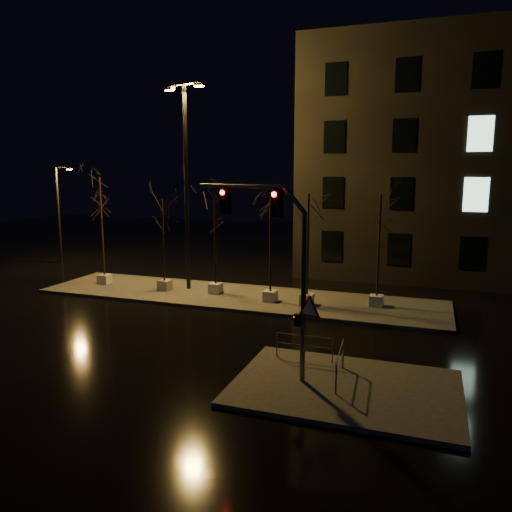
% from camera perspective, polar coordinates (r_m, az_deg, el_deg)
% --- Properties ---
extents(ground, '(90.00, 90.00, 0.00)m').
position_cam_1_polar(ground, '(21.91, -8.16, -8.51)').
color(ground, black).
rests_on(ground, ground).
extents(median, '(22.00, 5.00, 0.15)m').
position_cam_1_polar(median, '(27.12, -2.27, -4.67)').
color(median, '#474540').
rests_on(median, ground).
extents(sidewalk_corner, '(7.00, 5.00, 0.15)m').
position_cam_1_polar(sidewalk_corner, '(16.50, 10.19, -14.58)').
color(sidewalk_corner, '#474540').
rests_on(sidewalk_corner, ground).
extents(building, '(25.00, 12.00, 15.00)m').
position_cam_1_polar(building, '(36.63, 26.56, 9.80)').
color(building, black).
rests_on(building, ground).
extents(tree_0, '(1.80, 1.80, 6.46)m').
position_cam_1_polar(tree_0, '(30.50, -17.34, 5.97)').
color(tree_0, silver).
rests_on(tree_0, median).
extents(tree_1, '(1.80, 1.80, 5.26)m').
position_cam_1_polar(tree_1, '(28.13, -10.64, 4.11)').
color(tree_1, silver).
rests_on(tree_1, median).
extents(tree_2, '(1.80, 1.80, 5.37)m').
position_cam_1_polar(tree_2, '(26.99, -4.74, 4.19)').
color(tree_2, silver).
rests_on(tree_2, median).
extents(tree_3, '(1.80, 1.80, 5.41)m').
position_cam_1_polar(tree_3, '(25.17, 1.68, 3.89)').
color(tree_3, silver).
rests_on(tree_3, median).
extents(tree_4, '(1.80, 1.80, 5.71)m').
position_cam_1_polar(tree_4, '(24.59, 5.99, 4.22)').
color(tree_4, silver).
rests_on(tree_4, median).
extents(tree_5, '(1.80, 1.80, 5.68)m').
position_cam_1_polar(tree_5, '(24.94, 13.97, 4.01)').
color(tree_5, silver).
rests_on(tree_5, median).
extents(traffic_signal_mast, '(4.85, 1.71, 6.23)m').
position_cam_1_polar(traffic_signal_mast, '(16.01, 2.46, 0.43)').
color(traffic_signal_mast, '#515458').
rests_on(traffic_signal_mast, sidewalk_corner).
extents(streetlight_main, '(2.77, 1.16, 11.29)m').
position_cam_1_polar(streetlight_main, '(28.11, -7.99, 9.33)').
color(streetlight_main, black).
rests_on(streetlight_main, median).
extents(streetlight_far, '(1.39, 0.43, 7.10)m').
position_cam_1_polar(streetlight_far, '(39.44, -21.52, 4.83)').
color(streetlight_far, black).
rests_on(streetlight_far, ground).
extents(guard_rail_a, '(2.10, 0.06, 0.90)m').
position_cam_1_polar(guard_rail_a, '(18.14, 5.53, -9.91)').
color(guard_rail_a, '#515458').
rests_on(guard_rail_a, sidewalk_corner).
extents(guard_rail_b, '(0.21, 2.19, 1.04)m').
position_cam_1_polar(guard_rail_b, '(16.57, 9.57, -11.67)').
color(guard_rail_b, '#515458').
rests_on(guard_rail_b, sidewalk_corner).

